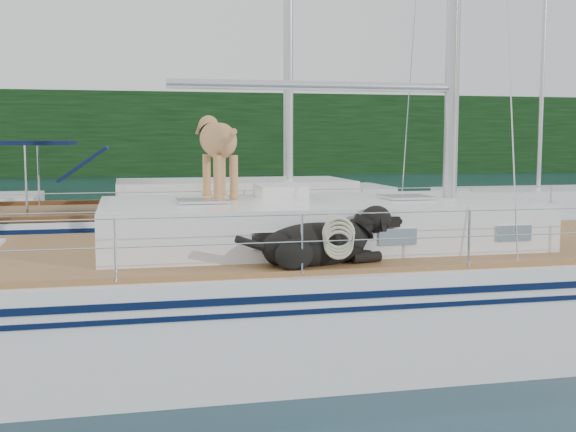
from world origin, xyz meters
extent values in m
plane|color=black|center=(0.00, 0.00, 0.00)|extent=(120.00, 120.00, 0.00)
cube|color=black|center=(0.00, 45.00, 3.00)|extent=(90.00, 3.00, 6.00)
cube|color=#595147|center=(0.00, 46.20, 0.60)|extent=(92.00, 1.00, 1.20)
cube|color=white|center=(0.00, 0.00, 0.50)|extent=(12.00, 3.80, 1.40)
cube|color=#97683C|center=(0.00, 0.00, 1.23)|extent=(11.52, 3.50, 0.06)
cube|color=white|center=(0.80, 0.00, 1.54)|extent=(5.20, 2.50, 0.55)
cylinder|color=silver|center=(0.80, 0.00, 3.21)|extent=(3.60, 0.12, 0.12)
cylinder|color=silver|center=(0.00, -1.75, 1.82)|extent=(10.56, 0.01, 0.01)
cylinder|color=silver|center=(0.00, 1.75, 1.82)|extent=(10.56, 0.01, 0.01)
cube|color=blue|center=(-1.15, 1.08, 1.28)|extent=(0.73, 0.62, 0.05)
cube|color=silver|center=(0.50, 0.61, 1.89)|extent=(0.66, 0.56, 0.16)
torus|color=beige|center=(0.59, -1.70, 1.62)|extent=(0.44, 0.22, 0.42)
cube|color=white|center=(-0.47, 6.37, 0.45)|extent=(11.00, 3.50, 1.30)
cube|color=#97683C|center=(-0.47, 6.37, 1.10)|extent=(10.56, 3.29, 0.06)
cube|color=white|center=(0.73, 6.37, 1.45)|extent=(4.80, 2.30, 0.55)
cube|color=#0D1738|center=(-3.67, 6.37, 2.50)|extent=(2.40, 2.30, 0.08)
cube|color=white|center=(4.00, 16.00, 0.40)|extent=(7.20, 3.00, 1.10)
cylinder|color=silver|center=(4.00, 16.00, 6.00)|extent=(0.14, 0.14, 11.00)
cube|color=white|center=(12.00, 13.00, 0.40)|extent=(6.40, 3.00, 1.10)
cylinder|color=silver|center=(12.00, 13.00, 6.00)|extent=(0.14, 0.14, 11.00)
camera|label=1|loc=(-1.50, -8.61, 2.55)|focal=45.00mm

